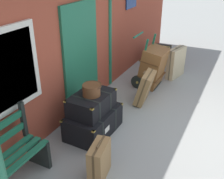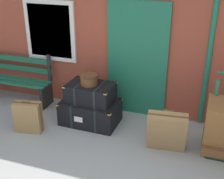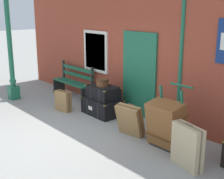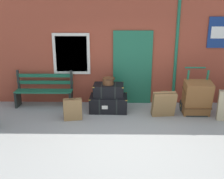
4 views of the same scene
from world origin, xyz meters
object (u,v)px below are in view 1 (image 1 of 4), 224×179
at_px(suitcase_oxblood, 99,161).
at_px(corner_trunk, 159,55).
at_px(large_brown_trunk, 153,67).
at_px(steamer_trunk_base, 94,122).
at_px(porters_trolley, 145,73).
at_px(steamer_trunk_middle, 92,103).
at_px(suitcase_brown, 145,88).
at_px(suitcase_cream, 176,63).
at_px(round_hatbox, 92,89).

distance_m(suitcase_oxblood, corner_trunk, 4.72).
bearing_deg(large_brown_trunk, steamer_trunk_base, 173.46).
bearing_deg(porters_trolley, suitcase_oxblood, -170.70).
xyz_separation_m(steamer_trunk_middle, porters_trolley, (2.30, -0.12, -0.31)).
distance_m(steamer_trunk_middle, porters_trolley, 2.32).
distance_m(steamer_trunk_middle, suitcase_oxblood, 1.14).
xyz_separation_m(suitcase_oxblood, suitcase_brown, (2.31, 0.21, 0.07)).
bearing_deg(suitcase_cream, corner_trunk, 42.28).
bearing_deg(suitcase_cream, steamer_trunk_middle, 168.03).
distance_m(porters_trolley, corner_trunk, 1.50).
xyz_separation_m(large_brown_trunk, suitcase_oxblood, (-3.19, -0.35, -0.20)).
bearing_deg(suitcase_brown, porters_trolley, 19.62).
bearing_deg(corner_trunk, porters_trolley, -174.63).
bearing_deg(suitcase_cream, round_hatbox, 168.37).
relative_size(large_brown_trunk, corner_trunk, 1.33).
distance_m(steamer_trunk_base, round_hatbox, 0.64).
distance_m(steamer_trunk_middle, large_brown_trunk, 2.32).
height_order(large_brown_trunk, suitcase_brown, large_brown_trunk).
bearing_deg(steamer_trunk_middle, suitcase_brown, -16.75).
relative_size(large_brown_trunk, suitcase_oxblood, 1.63).
bearing_deg(corner_trunk, steamer_trunk_base, -179.26).
xyz_separation_m(large_brown_trunk, suitcase_cream, (0.75, -0.36, -0.09)).
xyz_separation_m(steamer_trunk_base, porters_trolley, (2.30, -0.09, 0.06)).
height_order(suitcase_cream, suitcase_oxblood, suitcase_cream).
xyz_separation_m(steamer_trunk_middle, suitcase_cream, (3.05, -0.65, -0.20)).
xyz_separation_m(steamer_trunk_base, suitcase_oxblood, (-0.88, -0.61, 0.06)).
height_order(large_brown_trunk, corner_trunk, large_brown_trunk).
distance_m(porters_trolley, suitcase_cream, 0.93).
bearing_deg(large_brown_trunk, porters_trolley, 90.00).
xyz_separation_m(steamer_trunk_base, suitcase_cream, (3.06, -0.62, 0.17)).
relative_size(steamer_trunk_middle, suitcase_brown, 1.19).
bearing_deg(suitcase_cream, suitcase_brown, 172.36).
bearing_deg(large_brown_trunk, suitcase_brown, -171.03).
distance_m(round_hatbox, suitcase_oxblood, 1.22).
height_order(steamer_trunk_middle, corner_trunk, steamer_trunk_middle).
distance_m(suitcase_cream, suitcase_brown, 1.64).
distance_m(porters_trolley, large_brown_trunk, 0.26).
height_order(porters_trolley, large_brown_trunk, porters_trolley).
relative_size(round_hatbox, suitcase_oxblood, 0.57).
xyz_separation_m(steamer_trunk_base, steamer_trunk_middle, (0.00, 0.03, 0.37)).
distance_m(round_hatbox, suitcase_brown, 1.58).
relative_size(porters_trolley, corner_trunk, 1.70).
bearing_deg(round_hatbox, steamer_trunk_base, -54.13).
distance_m(suitcase_cream, suitcase_oxblood, 3.94).
distance_m(steamer_trunk_middle, corner_trunk, 3.80).
height_order(large_brown_trunk, suitcase_oxblood, large_brown_trunk).
relative_size(round_hatbox, large_brown_trunk, 0.35).
height_order(steamer_trunk_middle, suitcase_cream, suitcase_cream).
relative_size(suitcase_cream, suitcase_brown, 1.16).
bearing_deg(round_hatbox, steamer_trunk_middle, 56.63).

